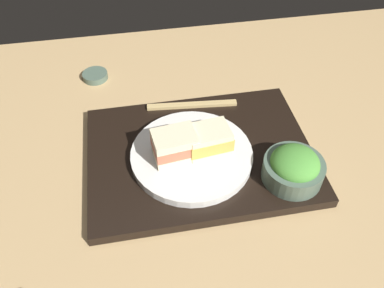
# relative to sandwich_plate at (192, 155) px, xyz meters

# --- Properties ---
(ground_plane) EXTENTS (1.40, 1.00, 0.03)m
(ground_plane) POSITION_rel_sandwich_plate_xyz_m (-0.04, -0.02, -0.04)
(ground_plane) COLOR tan
(serving_tray) EXTENTS (0.44, 0.32, 0.02)m
(serving_tray) POSITION_rel_sandwich_plate_xyz_m (-0.02, -0.02, -0.02)
(serving_tray) COLOR black
(serving_tray) RESTS_ON ground_plane
(sandwich_plate) EXTENTS (0.24, 0.24, 0.02)m
(sandwich_plate) POSITION_rel_sandwich_plate_xyz_m (0.00, 0.00, 0.00)
(sandwich_plate) COLOR silver
(sandwich_plate) RESTS_ON serving_tray
(sandwich_near) EXTENTS (0.09, 0.07, 0.05)m
(sandwich_near) POSITION_rel_sandwich_plate_xyz_m (-0.03, -0.00, 0.03)
(sandwich_near) COLOR beige
(sandwich_near) RESTS_ON sandwich_plate
(sandwich_far) EXTENTS (0.09, 0.07, 0.06)m
(sandwich_far) POSITION_rel_sandwich_plate_xyz_m (0.03, 0.00, 0.04)
(sandwich_far) COLOR beige
(sandwich_far) RESTS_ON sandwich_plate
(salad_bowl) EXTENTS (0.11, 0.11, 0.06)m
(salad_bowl) POSITION_rel_sandwich_plate_xyz_m (-0.17, 0.08, 0.02)
(salad_bowl) COLOR #4C6051
(salad_bowl) RESTS_ON serving_tray
(chopsticks_pair) EXTENTS (0.20, 0.03, 0.01)m
(chopsticks_pair) POSITION_rel_sandwich_plate_xyz_m (-0.03, -0.15, -0.00)
(chopsticks_pair) COLOR tan
(chopsticks_pair) RESTS_ON serving_tray
(small_sauce_dish) EXTENTS (0.06, 0.06, 0.02)m
(small_sauce_dish) POSITION_rel_sandwich_plate_xyz_m (0.18, -0.32, -0.02)
(small_sauce_dish) COLOR #4C6051
(small_sauce_dish) RESTS_ON ground_plane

